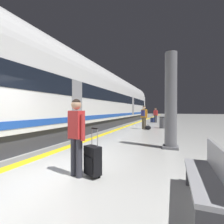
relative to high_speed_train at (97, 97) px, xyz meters
name	(u,v)px	position (x,y,z in m)	size (l,w,h in m)	color
ground_plane	(42,171)	(3.01, -9.28, -2.50)	(120.00, 120.00, 0.00)	silver
safety_line_strip	(123,127)	(2.07, 0.72, -2.50)	(0.36, 80.00, 0.01)	yellow
tactile_edge_band	(120,127)	(1.76, 0.72, -2.50)	(0.58, 80.00, 0.01)	slate
high_speed_train	(97,97)	(0.00, 0.00, 0.00)	(2.94, 34.68, 4.97)	#38383D
traveller_foreground	(76,131)	(3.96, -9.26, -1.52)	(0.51, 0.29, 1.69)	#383842
rolling_suitcase_foreground	(93,160)	(4.30, -9.17, -2.14)	(0.44, 0.37, 1.06)	black
passenger_near	(144,115)	(3.87, -0.03, -1.46)	(0.52, 0.42, 1.76)	brown
duffel_bag_near	(148,128)	(4.20, -0.21, -2.35)	(0.44, 0.26, 0.36)	black
passenger_mid	(156,114)	(4.04, 6.82, -1.54)	(0.50, 0.30, 1.67)	#383842
suitcase_mid	(152,120)	(3.72, 6.60, -2.19)	(0.44, 0.37, 0.96)	#19234C
platform_pillar	(171,103)	(5.84, -5.79, -0.78)	(0.56, 0.56, 3.60)	slate
platform_bench	(209,177)	(6.43, -9.60, -2.03)	(0.44, 1.70, 0.91)	#99999E
waste_bin	(162,122)	(5.13, 1.11, -2.05)	(0.46, 0.46, 0.91)	#4C4C51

